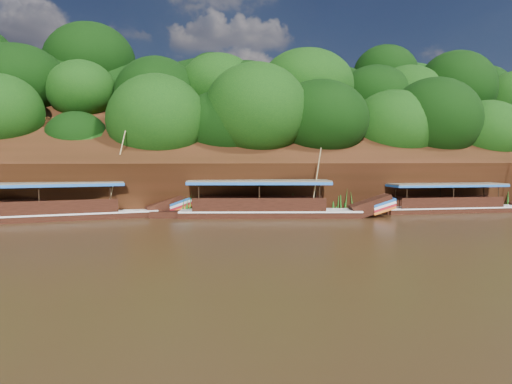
# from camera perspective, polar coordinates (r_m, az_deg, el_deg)

# --- Properties ---
(ground) EXTENTS (160.00, 160.00, 0.00)m
(ground) POSITION_cam_1_polar(r_m,az_deg,el_deg) (28.05, 5.31, -4.52)
(ground) COLOR black
(ground) RESTS_ON ground
(riverbank) EXTENTS (120.00, 30.06, 19.40)m
(riverbank) POSITION_cam_1_polar(r_m,az_deg,el_deg) (49.99, -2.22, 1.29)
(riverbank) COLOR black
(riverbank) RESTS_ON ground
(boat_0) EXTENTS (13.60, 2.72, 5.73)m
(boat_0) POSITION_cam_1_polar(r_m,az_deg,el_deg) (41.39, 22.62, -1.43)
(boat_0) COLOR black
(boat_0) RESTS_ON ground
(boat_1) EXTENTS (15.03, 4.80, 5.29)m
(boat_1) POSITION_cam_1_polar(r_m,az_deg,el_deg) (34.91, 2.88, -1.92)
(boat_1) COLOR black
(boat_1) RESTS_ON ground
(boat_2) EXTENTS (16.09, 5.13, 6.49)m
(boat_2) POSITION_cam_1_polar(r_m,az_deg,el_deg) (35.74, -20.83, -2.05)
(boat_2) COLOR black
(boat_2) RESTS_ON ground
(reeds) EXTENTS (51.59, 2.54, 2.25)m
(reeds) POSITION_cam_1_polar(r_m,az_deg,el_deg) (36.56, -3.45, -1.17)
(reeds) COLOR #1C681A
(reeds) RESTS_ON ground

